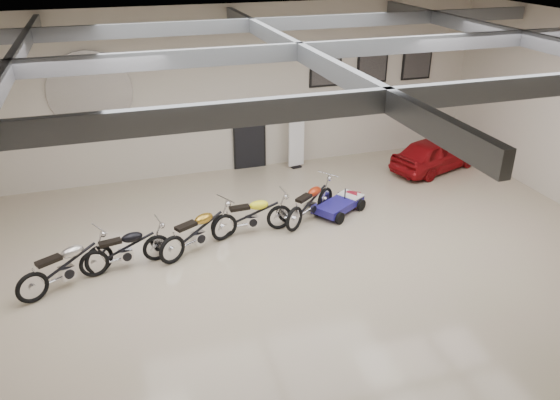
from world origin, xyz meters
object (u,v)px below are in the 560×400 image
object	(u,v)px
banner_stand	(296,139)
motorcycle_gold	(198,230)
motorcycle_black	(125,248)
motorcycle_silver	(65,265)
go_kart	(343,200)
motorcycle_yellow	(252,214)
motorcycle_red	(310,202)
vintage_car	(435,154)

from	to	relation	value
banner_stand	motorcycle_gold	size ratio (longest dim) A/B	0.91
banner_stand	motorcycle_black	distance (m)	7.09
motorcycle_silver	go_kart	xyz separation A→B (m)	(6.94, 1.50, -0.22)
motorcycle_yellow	motorcycle_silver	bearing A→B (deg)	-167.97
motorcycle_red	banner_stand	bearing A→B (deg)	40.96
motorcycle_yellow	go_kart	distance (m)	2.70
banner_stand	motorcycle_silver	bearing A→B (deg)	-154.00
motorcycle_black	motorcycle_yellow	bearing A→B (deg)	1.28
motorcycle_black	go_kart	distance (m)	5.83
motorcycle_black	vintage_car	size ratio (longest dim) A/B	0.63
motorcycle_yellow	motorcycle_black	bearing A→B (deg)	-169.29
banner_stand	motorcycle_red	bearing A→B (deg)	-112.79
banner_stand	motorcycle_silver	size ratio (longest dim) A/B	0.92
motorcycle_yellow	motorcycle_red	bearing A→B (deg)	6.29
vintage_car	motorcycle_gold	bearing A→B (deg)	89.94
motorcycle_yellow	motorcycle_gold	bearing A→B (deg)	-164.63
motorcycle_red	vintage_car	size ratio (longest dim) A/B	0.65
motorcycle_red	vintage_car	distance (m)	5.33
motorcycle_black	motorcycle_red	distance (m)	4.77
banner_stand	motorcycle_yellow	distance (m)	4.50
motorcycle_silver	motorcycle_red	bearing A→B (deg)	-16.13
go_kart	motorcycle_yellow	bearing A→B (deg)	157.71
go_kart	banner_stand	bearing A→B (deg)	61.42
motorcycle_black	motorcycle_gold	bearing A→B (deg)	-2.83
motorcycle_red	go_kart	xyz separation A→B (m)	(1.03, 0.22, -0.20)
motorcycle_silver	banner_stand	bearing A→B (deg)	7.10
banner_stand	motorcycle_black	bearing A→B (deg)	-150.72
motorcycle_black	motorcycle_gold	distance (m)	1.67
motorcycle_black	vintage_car	bearing A→B (deg)	5.78
go_kart	motorcycle_red	bearing A→B (deg)	160.29
banner_stand	motorcycle_gold	bearing A→B (deg)	-142.18
motorcycle_silver	motorcycle_red	distance (m)	6.05
motorcycle_gold	motorcycle_red	xyz separation A→B (m)	(3.03, 0.66, -0.02)
motorcycle_black	go_kart	bearing A→B (deg)	0.01
motorcycle_red	go_kart	distance (m)	1.07
motorcycle_gold	go_kart	world-z (taller)	motorcycle_gold
banner_stand	motorcycle_red	world-z (taller)	banner_stand
banner_stand	motorcycle_red	xyz separation A→B (m)	(-0.84, -3.52, -0.44)
banner_stand	motorcycle_silver	world-z (taller)	banner_stand
motorcycle_silver	motorcycle_gold	distance (m)	2.94
banner_stand	motorcycle_red	size ratio (longest dim) A/B	0.95
vintage_car	motorcycle_silver	bearing A→B (deg)	88.24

